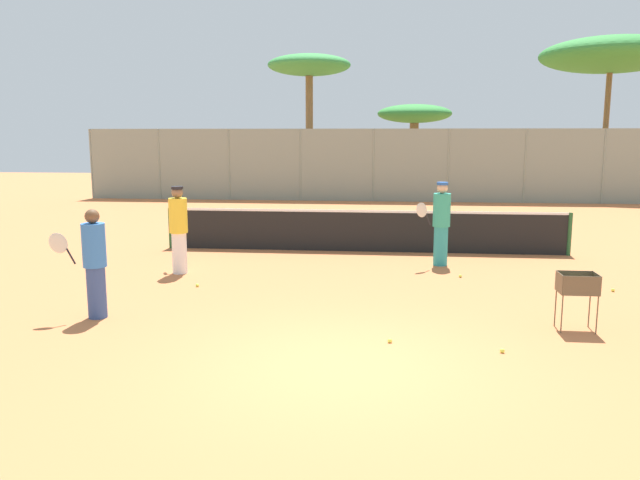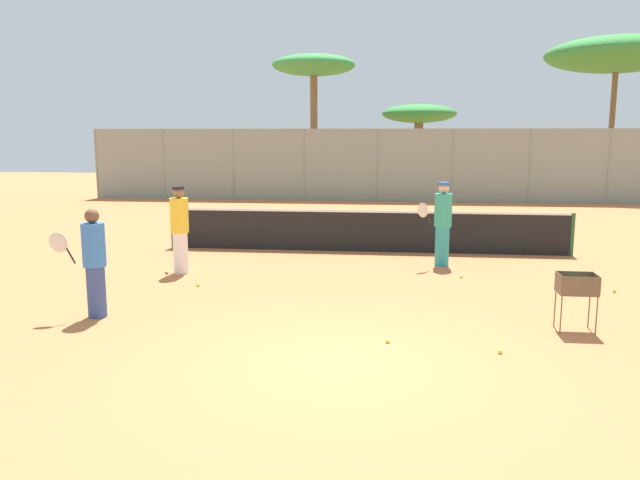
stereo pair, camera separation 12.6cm
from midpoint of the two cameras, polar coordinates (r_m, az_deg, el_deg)
ground_plane at (r=8.20m, az=1.52°, el=-11.50°), size 80.00×80.00×0.00m
tennis_net at (r=15.95m, az=3.78°, el=0.92°), size 10.28×0.10×1.07m
back_fence at (r=28.26m, az=4.78°, el=6.83°), size 26.57×0.08×3.25m
tree_0 at (r=33.29m, az=8.52°, el=11.16°), size 3.84×3.84×4.54m
tree_1 at (r=34.94m, az=24.97°, el=15.05°), size 6.82×6.82×7.70m
tree_2 at (r=33.10m, az=-1.11°, el=15.44°), size 4.26×4.26×7.03m
player_white_outfit at (r=14.41m, az=10.77°, el=1.58°), size 0.84×0.63×1.91m
player_red_cap at (r=10.72m, az=-20.25°, el=-1.94°), size 0.92×0.37×1.79m
player_yellow_shirt at (r=13.69m, az=-13.07°, el=1.03°), size 0.57×0.87×1.88m
ball_cart at (r=10.21m, az=22.11°, el=-4.09°), size 0.56×0.41×0.89m
tennis_ball_0 at (r=9.01m, az=15.94°, el=-9.69°), size 0.07×0.07×0.07m
tennis_ball_1 at (r=9.12m, az=6.01°, el=-9.13°), size 0.07×0.07×0.07m
tennis_ball_2 at (r=14.76m, az=-12.94°, el=-2.08°), size 0.07×0.07×0.07m
tennis_ball_3 at (r=12.54m, az=-11.44°, el=-4.07°), size 0.07×0.07×0.07m
tennis_ball_4 at (r=13.15m, az=24.97°, el=-4.16°), size 0.07×0.07×0.07m
tennis_ball_5 at (r=13.41m, az=12.44°, el=-3.23°), size 0.07×0.07×0.07m
tennis_ball_6 at (r=14.37m, az=23.44°, el=-2.95°), size 0.07×0.07×0.07m
parked_car at (r=33.08m, az=-1.41°, el=5.58°), size 4.20×1.70×1.60m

